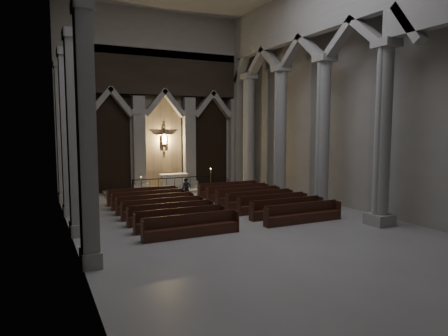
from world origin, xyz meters
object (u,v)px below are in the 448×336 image
candle_stand_right (211,186)px  pews (214,206)px  candle_stand_left (141,192)px  worshipper (186,189)px  altar (174,181)px  altar_rail (175,183)px

candle_stand_right → pews: 6.23m
candle_stand_left → pews: (2.32, -5.84, -0.06)m
candle_stand_left → worshipper: bearing=-42.8°
candle_stand_left → candle_stand_right: bearing=-0.9°
altar → pews: altar is taller
altar → worshipper: (-0.54, -3.99, 0.02)m
altar → candle_stand_right: size_ratio=1.20×
candle_stand_left → pews: candle_stand_left is taller
candle_stand_right → candle_stand_left: bearing=179.1°
altar_rail → candle_stand_right: bearing=-13.1°
candle_stand_right → worshipper: bearing=-141.1°
candle_stand_right → worshipper: candle_stand_right is taller
altar → candle_stand_left: 3.38m
altar_rail → candle_stand_right: 2.42m
altar_rail → candle_stand_right: candle_stand_right is taller
worshipper → candle_stand_right: bearing=56.3°
altar → worshipper: bearing=-97.7°
candle_stand_left → candle_stand_right: size_ratio=0.80×
pews → candle_stand_right: bearing=67.9°
altar_rail → pews: 6.33m
worshipper → altar: bearing=99.7°
altar_rail → worshipper: bearing=-92.5°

